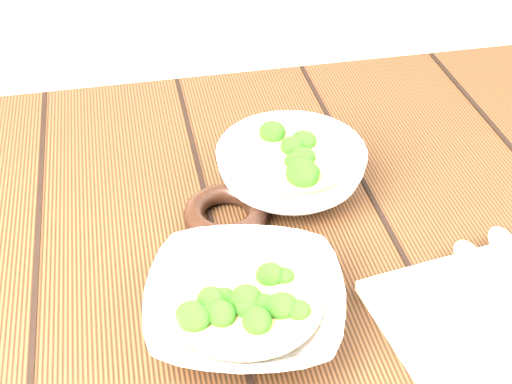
{
  "coord_description": "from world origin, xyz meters",
  "views": [
    {
      "loc": [
        -0.1,
        -0.58,
        1.3
      ],
      "look_at": [
        0.03,
        0.03,
        0.8
      ],
      "focal_mm": 50.0,
      "sensor_mm": 36.0,
      "label": 1
    }
  ],
  "objects_px": {
    "trivet": "(226,214)",
    "napkin": "(506,322)",
    "soup_bowl_back": "(291,168)",
    "table": "(238,319)",
    "soup_bowl_front": "(245,304)"
  },
  "relations": [
    {
      "from": "soup_bowl_back",
      "to": "soup_bowl_front",
      "type": "bearing_deg",
      "value": -115.34
    },
    {
      "from": "soup_bowl_back",
      "to": "napkin",
      "type": "distance_m",
      "value": 0.31
    },
    {
      "from": "table",
      "to": "soup_bowl_back",
      "type": "distance_m",
      "value": 0.2
    },
    {
      "from": "trivet",
      "to": "napkin",
      "type": "distance_m",
      "value": 0.33
    },
    {
      "from": "soup_bowl_front",
      "to": "trivet",
      "type": "bearing_deg",
      "value": 87.25
    },
    {
      "from": "table",
      "to": "trivet",
      "type": "height_order",
      "value": "trivet"
    },
    {
      "from": "table",
      "to": "trivet",
      "type": "bearing_deg",
      "value": 94.2
    },
    {
      "from": "trivet",
      "to": "napkin",
      "type": "height_order",
      "value": "trivet"
    },
    {
      "from": "table",
      "to": "napkin",
      "type": "xyz_separation_m",
      "value": [
        0.24,
        -0.17,
        0.13
      ]
    },
    {
      "from": "table",
      "to": "soup_bowl_front",
      "type": "distance_m",
      "value": 0.18
    },
    {
      "from": "trivet",
      "to": "napkin",
      "type": "bearing_deg",
      "value": -41.36
    },
    {
      "from": "soup_bowl_front",
      "to": "table",
      "type": "bearing_deg",
      "value": 84.31
    },
    {
      "from": "soup_bowl_back",
      "to": "napkin",
      "type": "height_order",
      "value": "soup_bowl_back"
    },
    {
      "from": "table",
      "to": "napkin",
      "type": "relative_size",
      "value": 5.07
    },
    {
      "from": "table",
      "to": "soup_bowl_back",
      "type": "relative_size",
      "value": 5.64
    }
  ]
}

